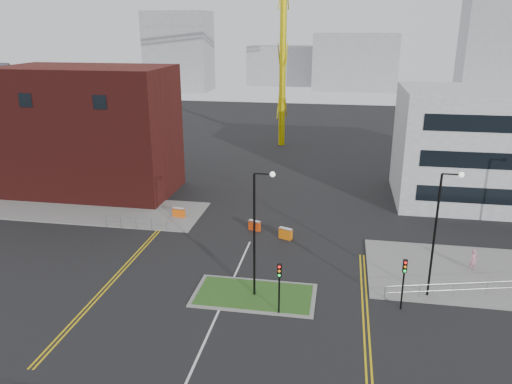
% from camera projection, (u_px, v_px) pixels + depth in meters
% --- Properties ---
extents(ground, '(200.00, 200.00, 0.00)m').
position_uv_depth(ground, '(194.00, 364.00, 28.04)').
color(ground, black).
rests_on(ground, ground).
extents(pavement_left, '(28.00, 8.00, 0.12)m').
position_uv_depth(pavement_left, '(70.00, 208.00, 51.85)').
color(pavement_left, slate).
rests_on(pavement_left, ground).
extents(island_kerb, '(8.60, 4.60, 0.08)m').
position_uv_depth(island_kerb, '(254.00, 295.00, 35.18)').
color(island_kerb, slate).
rests_on(island_kerb, ground).
extents(grass_island, '(8.00, 4.00, 0.12)m').
position_uv_depth(grass_island, '(254.00, 295.00, 35.17)').
color(grass_island, '#254617').
rests_on(grass_island, ground).
extents(brick_building, '(24.20, 10.07, 14.24)m').
position_uv_depth(brick_building, '(66.00, 131.00, 55.78)').
color(brick_building, '#4A1512').
rests_on(brick_building, ground).
extents(streetlamp_island, '(1.46, 0.36, 9.18)m').
position_uv_depth(streetlamp_island, '(257.00, 225.00, 33.43)').
color(streetlamp_island, black).
rests_on(streetlamp_island, ground).
extents(streetlamp_right_near, '(1.46, 0.36, 9.18)m').
position_uv_depth(streetlamp_right_near, '(439.00, 225.00, 33.34)').
color(streetlamp_right_near, black).
rests_on(streetlamp_right_near, ground).
extents(traffic_light_island, '(0.28, 0.33, 3.65)m').
position_uv_depth(traffic_light_island, '(279.00, 279.00, 32.16)').
color(traffic_light_island, black).
rests_on(traffic_light_island, ground).
extents(traffic_light_right, '(0.28, 0.33, 3.65)m').
position_uv_depth(traffic_light_right, '(404.00, 275.00, 32.72)').
color(traffic_light_right, black).
rests_on(traffic_light_right, ground).
extents(railing_left, '(6.05, 0.05, 1.10)m').
position_uv_depth(railing_left, '(136.00, 222.00, 46.42)').
color(railing_left, gray).
rests_on(railing_left, ground).
extents(centre_line, '(0.15, 30.00, 0.01)m').
position_uv_depth(centre_line, '(204.00, 343.00, 29.91)').
color(centre_line, silver).
rests_on(centre_line, ground).
extents(yellow_left_a, '(0.12, 24.00, 0.01)m').
position_uv_depth(yellow_left_a, '(120.00, 270.00, 38.85)').
color(yellow_left_a, gold).
rests_on(yellow_left_a, ground).
extents(yellow_left_b, '(0.12, 24.00, 0.01)m').
position_uv_depth(yellow_left_b, '(124.00, 270.00, 38.81)').
color(yellow_left_b, gold).
rests_on(yellow_left_b, ground).
extents(yellow_right_a, '(0.12, 20.00, 0.01)m').
position_uv_depth(yellow_right_a, '(363.00, 322.00, 32.09)').
color(yellow_right_a, gold).
rests_on(yellow_right_a, ground).
extents(yellow_right_b, '(0.12, 20.00, 0.01)m').
position_uv_depth(yellow_right_b, '(368.00, 322.00, 32.04)').
color(yellow_right_b, gold).
rests_on(yellow_right_b, ground).
extents(skyline_a, '(18.00, 12.00, 22.00)m').
position_uv_depth(skyline_a, '(179.00, 51.00, 143.19)').
color(skyline_a, gray).
rests_on(skyline_a, ground).
extents(skyline_b, '(24.00, 12.00, 16.00)m').
position_uv_depth(skyline_b, '(355.00, 62.00, 145.30)').
color(skyline_b, gray).
rests_on(skyline_b, ground).
extents(skyline_c, '(14.00, 12.00, 28.00)m').
position_uv_depth(skyline_c, '(490.00, 42.00, 133.00)').
color(skyline_c, gray).
rests_on(skyline_c, ground).
extents(skyline_d, '(30.00, 12.00, 12.00)m').
position_uv_depth(skyline_d, '(296.00, 66.00, 158.22)').
color(skyline_d, gray).
rests_on(skyline_d, ground).
extents(pedestrian, '(0.79, 0.70, 1.82)m').
position_uv_depth(pedestrian, '(473.00, 260.00, 38.44)').
color(pedestrian, '#C27D95').
rests_on(pedestrian, ground).
extents(barrier_left, '(1.28, 0.61, 1.03)m').
position_uv_depth(barrier_left, '(179.00, 213.00, 49.24)').
color(barrier_left, '#E4570C').
rests_on(barrier_left, ground).
extents(barrier_mid, '(1.27, 0.84, 1.02)m').
position_uv_depth(barrier_mid, '(286.00, 233.00, 44.40)').
color(barrier_mid, orange).
rests_on(barrier_mid, ground).
extents(barrier_right, '(1.19, 0.79, 0.95)m').
position_uv_depth(barrier_right, '(255.00, 225.00, 46.26)').
color(barrier_right, red).
rests_on(barrier_right, ground).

